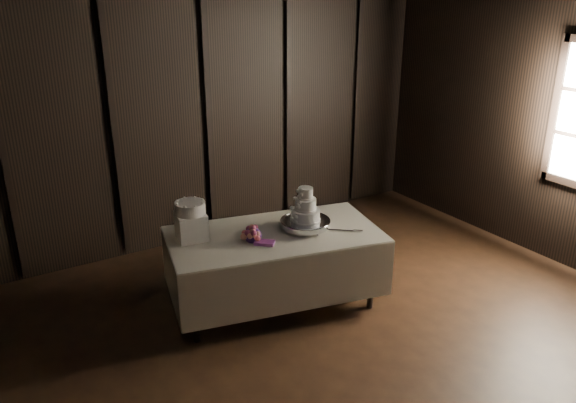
{
  "coord_description": "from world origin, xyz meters",
  "views": [
    {
      "loc": [
        -2.62,
        -2.5,
        2.95
      ],
      "look_at": [
        -0.03,
        1.66,
        1.05
      ],
      "focal_mm": 35.0,
      "sensor_mm": 36.0,
      "label": 1
    }
  ],
  "objects_px": {
    "display_table": "(275,266)",
    "small_cake": "(190,208)",
    "box_pedestal": "(191,226)",
    "wedding_cake": "(304,208)",
    "bouquet": "(253,234)",
    "cake_stand": "(305,224)"
  },
  "relations": [
    {
      "from": "display_table",
      "to": "small_cake",
      "type": "bearing_deg",
      "value": 169.93
    },
    {
      "from": "box_pedestal",
      "to": "wedding_cake",
      "type": "bearing_deg",
      "value": -21.1
    },
    {
      "from": "box_pedestal",
      "to": "display_table",
      "type": "bearing_deg",
      "value": -22.86
    },
    {
      "from": "wedding_cake",
      "to": "bouquet",
      "type": "relative_size",
      "value": 0.85
    },
    {
      "from": "wedding_cake",
      "to": "small_cake",
      "type": "xyz_separation_m",
      "value": [
        -0.98,
        0.38,
        0.08
      ]
    },
    {
      "from": "display_table",
      "to": "cake_stand",
      "type": "height_order",
      "value": "cake_stand"
    },
    {
      "from": "wedding_cake",
      "to": "bouquet",
      "type": "bearing_deg",
      "value": 168.7
    },
    {
      "from": "display_table",
      "to": "small_cake",
      "type": "relative_size",
      "value": 7.85
    },
    {
      "from": "cake_stand",
      "to": "small_cake",
      "type": "height_order",
      "value": "small_cake"
    },
    {
      "from": "cake_stand",
      "to": "small_cake",
      "type": "xyz_separation_m",
      "value": [
        -1.01,
        0.37,
        0.26
      ]
    },
    {
      "from": "display_table",
      "to": "cake_stand",
      "type": "xyz_separation_m",
      "value": [
        0.3,
        -0.07,
        0.39
      ]
    },
    {
      "from": "display_table",
      "to": "wedding_cake",
      "type": "distance_m",
      "value": 0.63
    },
    {
      "from": "box_pedestal",
      "to": "bouquet",
      "type": "bearing_deg",
      "value": -36.36
    },
    {
      "from": "wedding_cake",
      "to": "small_cake",
      "type": "bearing_deg",
      "value": 152.28
    },
    {
      "from": "small_cake",
      "to": "bouquet",
      "type": "bearing_deg",
      "value": -36.36
    },
    {
      "from": "cake_stand",
      "to": "bouquet",
      "type": "bearing_deg",
      "value": 176.94
    },
    {
      "from": "display_table",
      "to": "bouquet",
      "type": "bearing_deg",
      "value": -158.36
    },
    {
      "from": "display_table",
      "to": "wedding_cake",
      "type": "bearing_deg",
      "value": -3.67
    },
    {
      "from": "box_pedestal",
      "to": "small_cake",
      "type": "relative_size",
      "value": 0.94
    },
    {
      "from": "cake_stand",
      "to": "box_pedestal",
      "type": "xyz_separation_m",
      "value": [
        -1.01,
        0.37,
        0.08
      ]
    },
    {
      "from": "display_table",
      "to": "cake_stand",
      "type": "relative_size",
      "value": 4.49
    },
    {
      "from": "bouquet",
      "to": "box_pedestal",
      "type": "bearing_deg",
      "value": 143.64
    }
  ]
}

